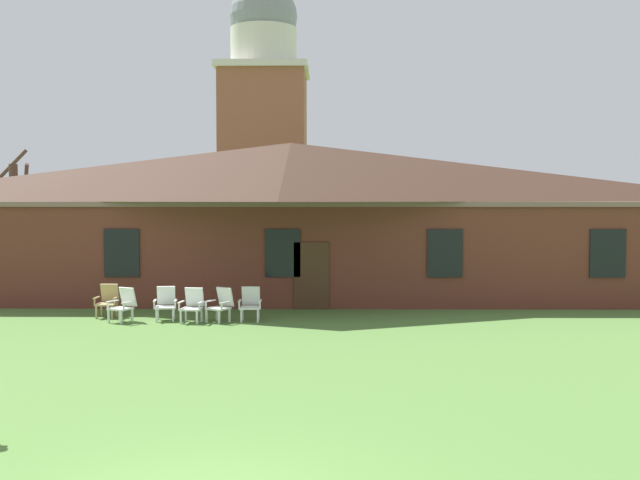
# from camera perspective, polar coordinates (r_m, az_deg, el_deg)

# --- Properties ---
(brick_building) EXTENTS (26.20, 10.40, 5.55)m
(brick_building) POSITION_cam_1_polar(r_m,az_deg,el_deg) (28.29, -2.21, 1.89)
(brick_building) COLOR brown
(brick_building) RESTS_ON ground
(dome_tower) EXTENTS (5.18, 5.18, 16.75)m
(dome_tower) POSITION_cam_1_polar(r_m,az_deg,el_deg) (43.87, -4.29, 8.52)
(dome_tower) COLOR #93563D
(dome_tower) RESTS_ON ground
(lawn_chair_by_porch) EXTENTS (0.65, 0.68, 0.96)m
(lawn_chair_by_porch) POSITION_cam_1_polar(r_m,az_deg,el_deg) (22.78, -15.85, -4.41)
(lawn_chair_by_porch) COLOR tan
(lawn_chair_by_porch) RESTS_ON ground
(lawn_chair_near_door) EXTENTS (0.81, 0.85, 0.96)m
(lawn_chair_near_door) POSITION_cam_1_polar(r_m,az_deg,el_deg) (21.75, -14.74, -4.74)
(lawn_chair_near_door) COLOR silver
(lawn_chair_near_door) RESTS_ON ground
(lawn_chair_left_end) EXTENTS (0.70, 0.73, 0.96)m
(lawn_chair_left_end) POSITION_cam_1_polar(r_m,az_deg,el_deg) (21.78, -11.67, -4.69)
(lawn_chair_left_end) COLOR white
(lawn_chair_left_end) RESTS_ON ground
(lawn_chair_middle) EXTENTS (0.69, 0.73, 0.96)m
(lawn_chair_middle) POSITION_cam_1_polar(r_m,az_deg,el_deg) (21.30, -9.68, -4.85)
(lawn_chair_middle) COLOR white
(lawn_chair_middle) RESTS_ON ground
(lawn_chair_right_end) EXTENTS (0.84, 0.87, 0.96)m
(lawn_chair_right_end) POSITION_cam_1_polar(r_m,az_deg,el_deg) (21.26, -7.56, -4.85)
(lawn_chair_right_end) COLOR silver
(lawn_chair_right_end) RESTS_ON ground
(lawn_chair_far_side) EXTENTS (0.65, 0.68, 0.96)m
(lawn_chair_far_side) POSITION_cam_1_polar(r_m,az_deg,el_deg) (21.35, -5.32, -4.80)
(lawn_chair_far_side) COLOR white
(lawn_chair_far_side) RESTS_ON ground
(bare_tree_beside_building) EXTENTS (1.92, 1.94, 5.64)m
(bare_tree_beside_building) POSITION_cam_1_polar(r_m,az_deg,el_deg) (34.75, -22.18, 1.80)
(bare_tree_beside_building) COLOR brown
(bare_tree_beside_building) RESTS_ON ground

